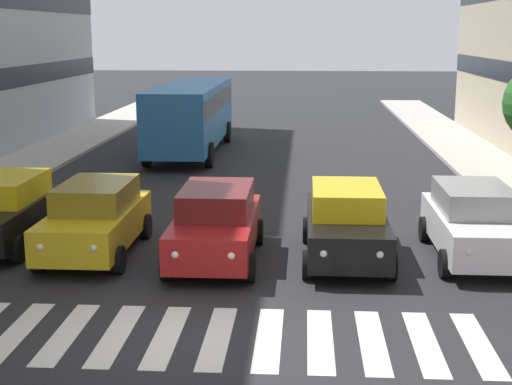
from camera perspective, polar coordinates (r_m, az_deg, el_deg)
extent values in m
plane|color=#262628|center=(13.44, -4.89, -10.88)|extent=(180.00, 180.00, 0.00)
cube|color=silver|center=(13.64, 16.55, -11.00)|extent=(0.45, 2.80, 0.01)
cube|color=silver|center=(13.47, 12.75, -11.09)|extent=(0.45, 2.80, 0.01)
cube|color=silver|center=(13.36, 8.86, -11.13)|extent=(0.45, 2.80, 0.01)
cube|color=silver|center=(13.30, 4.92, -11.12)|extent=(0.45, 2.80, 0.01)
cube|color=silver|center=(13.31, 0.97, -11.06)|extent=(0.45, 2.80, 0.01)
cube|color=silver|center=(13.38, -2.95, -10.94)|extent=(0.45, 2.80, 0.01)
cube|color=silver|center=(13.51, -6.81, -10.78)|extent=(0.45, 2.80, 0.01)
cube|color=silver|center=(13.70, -10.58, -10.58)|extent=(0.45, 2.80, 0.01)
cube|color=silver|center=(13.94, -14.22, -10.34)|extent=(0.45, 2.80, 0.01)
cube|color=silver|center=(14.24, -17.73, -10.07)|extent=(0.45, 2.80, 0.01)
cube|color=silver|center=(18.25, 16.28, -2.71)|extent=(1.80, 4.40, 0.80)
cube|color=gray|center=(18.28, 16.27, -0.42)|extent=(1.58, 2.46, 0.60)
cylinder|color=black|center=(16.81, 14.23, -5.28)|extent=(0.22, 0.64, 0.64)
cylinder|color=black|center=(19.92, 17.86, -2.76)|extent=(0.22, 0.64, 0.64)
cylinder|color=black|center=(19.56, 12.73, -2.74)|extent=(0.22, 0.64, 0.64)
sphere|color=white|center=(16.08, 15.90, -4.38)|extent=(0.18, 0.18, 0.18)
cube|color=black|center=(17.57, 6.89, -2.86)|extent=(1.80, 4.40, 0.80)
cube|color=yellow|center=(17.60, 6.91, -0.49)|extent=(1.58, 2.46, 0.60)
cylinder|color=black|center=(16.37, 10.28, -5.56)|extent=(0.22, 0.64, 0.64)
cylinder|color=black|center=(16.26, 3.93, -5.51)|extent=(0.22, 0.64, 0.64)
cylinder|color=black|center=(19.14, 9.32, -2.92)|extent=(0.22, 0.64, 0.64)
cylinder|color=black|center=(19.05, 3.92, -2.86)|extent=(0.22, 0.64, 0.64)
sphere|color=white|center=(15.53, 9.44, -4.66)|extent=(0.18, 0.18, 0.18)
sphere|color=white|center=(15.46, 5.17, -4.62)|extent=(0.18, 0.18, 0.18)
cube|color=maroon|center=(17.39, -3.08, -2.95)|extent=(1.80, 4.40, 0.80)
cube|color=maroon|center=(17.41, -3.03, -0.56)|extent=(1.58, 2.46, 0.60)
cylinder|color=black|center=(16.03, -0.47, -5.75)|extent=(0.22, 0.64, 0.64)
cylinder|color=black|center=(16.26, -6.84, -5.58)|extent=(0.22, 0.64, 0.64)
cylinder|color=black|center=(18.81, 0.18, -3.02)|extent=(0.22, 0.64, 0.64)
cylinder|color=black|center=(19.00, -5.25, -2.92)|extent=(0.22, 0.64, 0.64)
sphere|color=white|center=(15.25, -1.88, -4.81)|extent=(0.18, 0.18, 0.18)
sphere|color=white|center=(15.40, -6.17, -4.70)|extent=(0.18, 0.18, 0.18)
cube|color=gold|center=(18.30, -12.15, -2.44)|extent=(1.80, 4.40, 0.80)
cube|color=olive|center=(18.32, -12.08, -0.17)|extent=(1.58, 2.46, 0.60)
cylinder|color=black|center=(16.83, -10.47, -5.08)|extent=(0.22, 0.64, 0.64)
cylinder|color=black|center=(17.35, -16.26, -4.84)|extent=(0.22, 0.64, 0.64)
cylinder|color=black|center=(19.54, -8.41, -2.57)|extent=(0.22, 0.64, 0.64)
cylinder|color=black|center=(20.00, -13.46, -2.44)|extent=(0.22, 0.64, 0.64)
sphere|color=white|center=(16.13, -12.25, -4.14)|extent=(0.18, 0.18, 0.18)
sphere|color=white|center=(16.48, -16.11, -3.99)|extent=(0.18, 0.18, 0.18)
cube|color=black|center=(19.68, -18.71, -1.79)|extent=(1.80, 4.40, 0.80)
cube|color=yellow|center=(19.72, -18.63, 0.32)|extent=(1.58, 2.46, 0.60)
cylinder|color=black|center=(18.15, -17.72, -4.18)|extent=(0.22, 0.64, 0.64)
cylinder|color=black|center=(20.78, -14.84, -1.96)|extent=(0.22, 0.64, 0.64)
cube|color=#286BAD|center=(33.03, -4.95, 6.06)|extent=(2.50, 10.50, 2.50)
cube|color=black|center=(32.98, -4.97, 7.01)|extent=(2.52, 9.87, 0.80)
cylinder|color=black|center=(29.42, -3.57, 2.87)|extent=(0.28, 1.00, 1.00)
cylinder|color=black|center=(29.84, -8.34, 2.90)|extent=(0.28, 1.00, 1.00)
cylinder|color=black|center=(36.12, -2.19, 4.63)|extent=(0.28, 1.00, 1.00)
cylinder|color=black|center=(36.47, -6.12, 4.64)|extent=(0.28, 1.00, 1.00)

